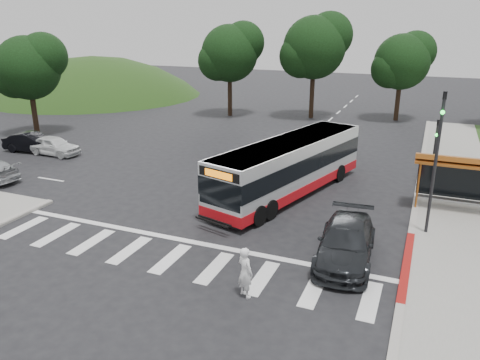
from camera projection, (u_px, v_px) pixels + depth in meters
The scene contains 18 objects.
ground at pixel (221, 214), 23.56m from camera, with size 140.00×140.00×0.00m, color black.
sidewalk_east at pixel (456, 191), 26.56m from camera, with size 4.00×40.00×0.12m, color gray.
curb_east at pixel (418, 187), 27.28m from camera, with size 0.30×40.00×0.15m, color #9E9991.
curb_east_red at pixel (406, 265), 18.53m from camera, with size 0.32×6.00×0.15m, color maroon.
hillside_nw at pixel (95, 95), 61.36m from camera, with size 44.00×44.00×10.00m, color #183912.
crosswalk_ladder at pixel (171, 259), 19.18m from camera, with size 18.00×2.60×0.01m, color silver.
bus_shelter at pixel (459, 166), 23.36m from camera, with size 4.20×1.60×2.86m.
traffic_signal_ne_tall at pixel (437, 152), 20.14m from camera, with size 0.18×0.37×6.50m.
traffic_signal_ne_short at pixel (435, 146), 26.72m from camera, with size 0.18×0.37×4.00m.
tree_north_a at pixel (315, 46), 44.82m from camera, with size 6.60×6.15×10.17m.
tree_north_b at pixel (403, 61), 44.08m from camera, with size 5.72×5.33×8.43m.
tree_north_c at pixel (231, 52), 46.16m from camera, with size 6.16×5.74×9.30m.
tree_west_a at pixel (29, 67), 38.45m from camera, with size 5.72×5.33×8.43m.
transit_bus at pixel (289, 168), 25.85m from camera, with size 2.57×11.88×3.07m, color silver, non-canonical shape.
pedestrian at pixel (245, 272), 16.31m from camera, with size 0.69×0.45×1.89m, color white.
dark_sedan at pixel (346, 243), 18.86m from camera, with size 2.16×5.31×1.54m, color #222427.
west_car_white at pixel (54, 146), 33.85m from camera, with size 1.62×4.03×1.37m, color silver.
west_car_black at pixel (33, 142), 34.59m from camera, with size 1.52×4.35×1.43m, color black.
Camera 1 is at (9.17, -19.72, 9.26)m, focal length 35.00 mm.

